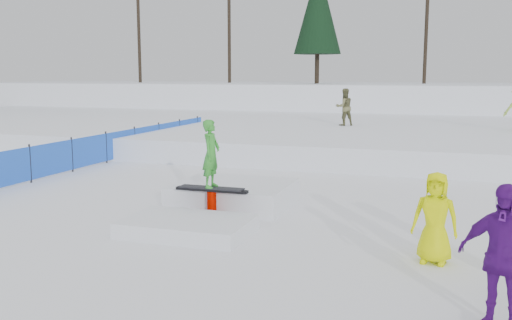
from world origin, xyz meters
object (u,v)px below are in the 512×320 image
(spectator_yellow, at_px, (435,218))
(walker_olive, at_px, (344,107))
(safety_fence, at_px, (106,147))
(jib_rail_feature, at_px, (222,199))
(spectator_purple, at_px, (502,258))

(spectator_yellow, bearing_deg, walker_olive, 112.90)
(safety_fence, bearing_deg, walker_olive, 50.34)
(walker_olive, distance_m, jib_rail_feature, 13.65)
(walker_olive, relative_size, jib_rail_feature, 0.37)
(safety_fence, xyz_separation_m, jib_rail_feature, (6.47, -5.38, -0.25))
(safety_fence, relative_size, spectator_yellow, 10.68)
(safety_fence, distance_m, jib_rail_feature, 8.42)
(walker_olive, bearing_deg, safety_fence, 17.20)
(safety_fence, relative_size, walker_olive, 9.84)
(jib_rail_feature, bearing_deg, walker_olive, 88.60)
(spectator_purple, distance_m, spectator_yellow, 2.49)
(walker_olive, xyz_separation_m, spectator_yellow, (4.20, -15.61, -0.86))
(spectator_yellow, xyz_separation_m, jib_rail_feature, (-4.53, 2.03, -0.45))
(safety_fence, distance_m, spectator_purple, 15.32)
(walker_olive, relative_size, spectator_purple, 0.90)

